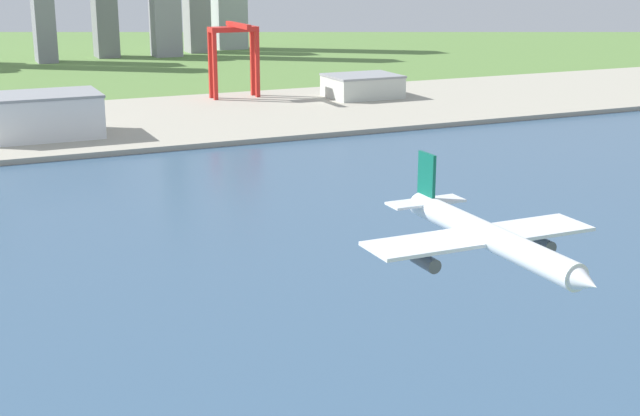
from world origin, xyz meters
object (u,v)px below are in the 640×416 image
object	(u,v)px
airplane_landing	(488,237)
port_crane_red	(234,44)
warehouse_main	(42,115)
warehouse_annex	(362,86)

from	to	relation	value
airplane_landing	port_crane_red	bearing A→B (deg)	75.97
airplane_landing	warehouse_main	xyz separation A→B (m)	(-18.11, 317.74, -31.97)
airplane_landing	port_crane_red	world-z (taller)	airplane_landing
warehouse_main	warehouse_annex	distance (m)	190.16
warehouse_annex	port_crane_red	bearing A→B (deg)	158.09
airplane_landing	warehouse_annex	distance (m)	403.17
port_crane_red	warehouse_annex	xyz separation A→B (m)	(67.66, -27.21, -24.24)
warehouse_main	warehouse_annex	xyz separation A→B (m)	(183.96, 48.04, -3.30)
port_crane_red	warehouse_main	size ratio (longest dim) A/B	0.85
port_crane_red	warehouse_main	world-z (taller)	port_crane_red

